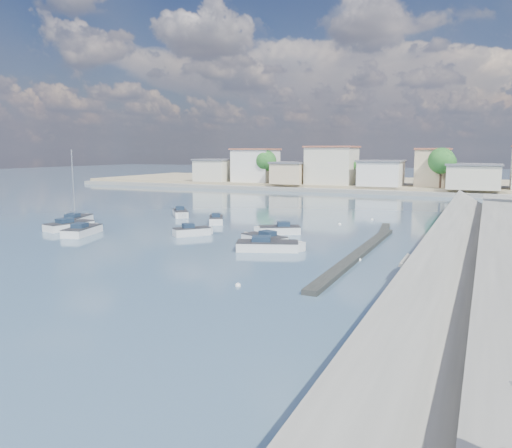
{
  "coord_description": "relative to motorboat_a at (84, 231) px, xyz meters",
  "views": [
    {
      "loc": [
        16.27,
        -30.66,
        8.63
      ],
      "look_at": [
        -4.42,
        14.14,
        1.4
      ],
      "focal_mm": 35.0,
      "sensor_mm": 36.0,
      "label": 1
    }
  ],
  "objects": [
    {
      "name": "ground",
      "position": [
        21.69,
        31.48,
        -0.38
      ],
      "size": [
        400.0,
        400.0,
        0.0
      ],
      "primitive_type": "plane",
      "color": "#334D66",
      "rests_on": "ground"
    },
    {
      "name": "breakwater",
      "position": [
        28.6,
        4.17,
        -0.21
      ],
      "size": [
        2.0,
        31.02,
        0.35
      ],
      "color": "black",
      "rests_on": "ground"
    },
    {
      "name": "far_shore_land",
      "position": [
        21.69,
        83.48,
        0.32
      ],
      "size": [
        160.0,
        40.0,
        1.4
      ],
      "primitive_type": "cube",
      "color": "gray",
      "rests_on": "ground"
    },
    {
      "name": "far_shore_quay",
      "position": [
        21.69,
        62.48,
        0.02
      ],
      "size": [
        160.0,
        2.5,
        0.8
      ],
      "primitive_type": "cube",
      "color": "slate",
      "rests_on": "ground"
    },
    {
      "name": "far_town",
      "position": [
        32.4,
        68.4,
        4.56
      ],
      "size": [
        113.01,
        12.8,
        8.35
      ],
      "color": "beige",
      "rests_on": "far_shore_land"
    },
    {
      "name": "shore_trees",
      "position": [
        30.03,
        59.6,
        5.84
      ],
      "size": [
        74.56,
        38.32,
        7.92
      ],
      "color": "#38281E",
      "rests_on": "ground"
    },
    {
      "name": "motorboat_a",
      "position": [
        0.0,
        0.0,
        0.0
      ],
      "size": [
        3.33,
        5.83,
        1.48
      ],
      "color": "silver",
      "rests_on": "ground"
    },
    {
      "name": "motorboat_b",
      "position": [
        10.8,
        4.25,
        -0.0
      ],
      "size": [
        3.53,
        3.8,
        1.48
      ],
      "color": "silver",
      "rests_on": "ground"
    },
    {
      "name": "motorboat_c",
      "position": [
        19.12,
        3.07,
        0.0
      ],
      "size": [
        5.09,
        3.38,
        1.48
      ],
      "color": "silver",
      "rests_on": "ground"
    },
    {
      "name": "motorboat_d",
      "position": [
        18.31,
        8.68,
        -0.0
      ],
      "size": [
        4.63,
        3.61,
        1.48
      ],
      "color": "silver",
      "rests_on": "ground"
    },
    {
      "name": "motorboat_e",
      "position": [
        -3.77,
        2.05,
        -0.0
      ],
      "size": [
        3.11,
        5.95,
        1.48
      ],
      "color": "silver",
      "rests_on": "ground"
    },
    {
      "name": "motorboat_f",
      "position": [
        8.53,
        13.04,
        -0.0
      ],
      "size": [
        3.27,
        4.26,
        1.48
      ],
      "color": "silver",
      "rests_on": "ground"
    },
    {
      "name": "motorboat_g",
      "position": [
        1.2,
        16.4,
        0.0
      ],
      "size": [
        4.12,
        4.52,
        1.48
      ],
      "color": "silver",
      "rests_on": "ground"
    },
    {
      "name": "motorboat_h",
      "position": [
        21.19,
        0.22,
        -0.0
      ],
      "size": [
        5.98,
        3.9,
        1.48
      ],
      "color": "silver",
      "rests_on": "ground"
    },
    {
      "name": "sailboat",
      "position": [
        -6.76,
        5.79,
        0.03
      ],
      "size": [
        4.01,
        6.65,
        9.0
      ],
      "color": "silver",
      "rests_on": "ground"
    },
    {
      "name": "mooring_buoys",
      "position": [
        27.18,
        6.89,
        -0.33
      ],
      "size": [
        11.46,
        34.91,
        0.38
      ],
      "color": "white",
      "rests_on": "ground"
    }
  ]
}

